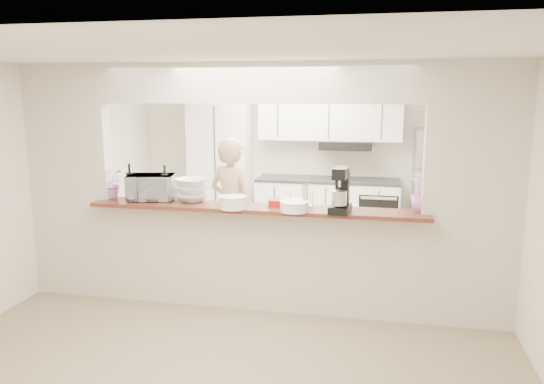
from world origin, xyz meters
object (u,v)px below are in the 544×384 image
(refrigerator, at_px, (440,189))
(person, at_px, (232,210))
(stand_mixer, at_px, (341,192))
(toaster_oven, at_px, (151,187))

(refrigerator, relative_size, person, 1.00)
(refrigerator, height_order, person, refrigerator)
(person, bearing_deg, refrigerator, -122.45)
(person, bearing_deg, stand_mixer, 166.31)
(refrigerator, distance_m, stand_mixer, 3.06)
(toaster_oven, distance_m, person, 1.07)
(stand_mixer, bearing_deg, refrigerator, 66.72)
(stand_mixer, xyz_separation_m, person, (-1.33, 0.94, -0.44))
(person, bearing_deg, toaster_oven, 69.65)
(refrigerator, distance_m, toaster_oven, 4.14)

